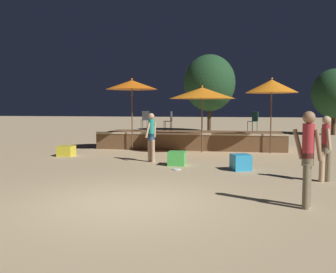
# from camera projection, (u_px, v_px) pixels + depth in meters

# --- Properties ---
(ground_plane) EXTENTS (120.00, 120.00, 0.00)m
(ground_plane) POSITION_uv_depth(u_px,v_px,m) (127.00, 203.00, 7.39)
(ground_plane) COLOR tan
(wooden_deck) EXTENTS (8.27, 3.16, 0.77)m
(wooden_deck) POSITION_uv_depth(u_px,v_px,m) (192.00, 140.00, 17.51)
(wooden_deck) COLOR brown
(wooden_deck) RESTS_ON ground
(patio_umbrella_0) EXTENTS (2.21, 2.21, 3.10)m
(patio_umbrella_0) POSITION_uv_depth(u_px,v_px,m) (132.00, 85.00, 16.01)
(patio_umbrella_0) COLOR brown
(patio_umbrella_0) RESTS_ON ground
(patio_umbrella_1) EXTENTS (2.08, 2.08, 3.05)m
(patio_umbrella_1) POSITION_uv_depth(u_px,v_px,m) (272.00, 86.00, 15.00)
(patio_umbrella_1) COLOR brown
(patio_umbrella_1) RESTS_ON ground
(patio_umbrella_2) EXTENTS (2.70, 2.70, 2.75)m
(patio_umbrella_2) POSITION_uv_depth(u_px,v_px,m) (202.00, 93.00, 15.28)
(patio_umbrella_2) COLOR brown
(patio_umbrella_2) RESTS_ON ground
(cube_seat_0) EXTENTS (0.67, 0.67, 0.48)m
(cube_seat_0) POSITION_uv_depth(u_px,v_px,m) (241.00, 162.00, 11.15)
(cube_seat_0) COLOR #2D9EDB
(cube_seat_0) RESTS_ON ground
(cube_seat_1) EXTENTS (0.55, 0.55, 0.45)m
(cube_seat_1) POSITION_uv_depth(u_px,v_px,m) (177.00, 158.00, 12.09)
(cube_seat_1) COLOR #4CC651
(cube_seat_1) RESTS_ON ground
(cube_seat_2) EXTENTS (0.59, 0.59, 0.39)m
(cube_seat_2) POSITION_uv_depth(u_px,v_px,m) (66.00, 151.00, 14.36)
(cube_seat_2) COLOR yellow
(cube_seat_2) RESTS_ON ground
(person_0) EXTENTS (0.34, 0.45, 1.67)m
(person_0) POSITION_uv_depth(u_px,v_px,m) (151.00, 136.00, 12.78)
(person_0) COLOR tan
(person_0) RESTS_ON ground
(person_1) EXTENTS (0.54, 0.30, 1.82)m
(person_1) POSITION_uv_depth(u_px,v_px,m) (308.00, 155.00, 6.94)
(person_1) COLOR #72664C
(person_1) RESTS_ON ground
(person_2) EXTENTS (0.29, 0.50, 1.67)m
(person_2) POSITION_uv_depth(u_px,v_px,m) (326.00, 147.00, 9.40)
(person_2) COLOR tan
(person_2) RESTS_ON ground
(bistro_chair_0) EXTENTS (0.40, 0.40, 0.90)m
(bistro_chair_0) POSITION_uv_depth(u_px,v_px,m) (145.00, 118.00, 18.79)
(bistro_chair_0) COLOR #47474C
(bistro_chair_0) RESTS_ON wooden_deck
(bistro_chair_1) EXTENTS (0.48, 0.48, 0.90)m
(bistro_chair_1) POSITION_uv_depth(u_px,v_px,m) (254.00, 119.00, 17.12)
(bistro_chair_1) COLOR #1E4C47
(bistro_chair_1) RESTS_ON wooden_deck
(bistro_chair_2) EXTENTS (0.40, 0.40, 0.90)m
(bistro_chair_2) POSITION_uv_depth(u_px,v_px,m) (170.00, 119.00, 17.21)
(bistro_chair_2) COLOR #47474C
(bistro_chair_2) RESTS_ON wooden_deck
(frisbee_disc) EXTENTS (0.26, 0.26, 0.03)m
(frisbee_disc) POSITION_uv_depth(u_px,v_px,m) (177.00, 169.00, 11.23)
(frisbee_disc) COLOR white
(frisbee_disc) RESTS_ON ground
(background_tree_0) EXTENTS (3.87, 3.87, 5.80)m
(background_tree_0) POSITION_uv_depth(u_px,v_px,m) (210.00, 83.00, 28.23)
(background_tree_0) COLOR #3D2B1C
(background_tree_0) RESTS_ON ground
(background_tree_1) EXTENTS (2.95, 2.95, 4.39)m
(background_tree_1) POSITION_uv_depth(u_px,v_px,m) (335.00, 93.00, 24.72)
(background_tree_1) COLOR #3D2B1C
(background_tree_1) RESTS_ON ground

